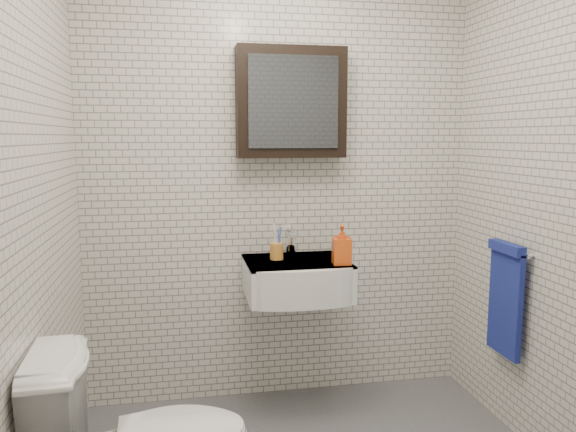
{
  "coord_description": "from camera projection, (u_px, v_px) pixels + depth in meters",
  "views": [
    {
      "loc": [
        -0.56,
        -2.14,
        1.51
      ],
      "look_at": [
        -0.06,
        0.45,
        1.14
      ],
      "focal_mm": 35.0,
      "sensor_mm": 36.0,
      "label": 1
    }
  ],
  "objects": [
    {
      "name": "toothbrush_cup",
      "position": [
        277.0,
        250.0,
        3.06
      ],
      "size": [
        0.08,
        0.08,
        0.2
      ],
      "rotation": [
        0.0,
        0.0,
        0.21
      ],
      "color": "orange",
      "rests_on": "washbasin"
    },
    {
      "name": "washbasin",
      "position": [
        298.0,
        279.0,
        3.02
      ],
      "size": [
        0.55,
        0.5,
        0.2
      ],
      "color": "white",
      "rests_on": "room_shell"
    },
    {
      "name": "towel_rail",
      "position": [
        506.0,
        294.0,
        2.84
      ],
      "size": [
        0.09,
        0.3,
        0.58
      ],
      "color": "silver",
      "rests_on": "room_shell"
    },
    {
      "name": "faucet",
      "position": [
        291.0,
        243.0,
        3.19
      ],
      "size": [
        0.06,
        0.2,
        0.15
      ],
      "color": "silver",
      "rests_on": "washbasin"
    },
    {
      "name": "soap_bottle",
      "position": [
        342.0,
        245.0,
        2.94
      ],
      "size": [
        0.1,
        0.11,
        0.21
      ],
      "primitive_type": "imported",
      "rotation": [
        0.0,
        0.0,
        -0.12
      ],
      "color": "orange",
      "rests_on": "washbasin"
    },
    {
      "name": "mirror_cabinet",
      "position": [
        291.0,
        103.0,
        3.07
      ],
      "size": [
        0.6,
        0.15,
        0.6
      ],
      "color": "black",
      "rests_on": "room_shell"
    },
    {
      "name": "room_shell",
      "position": [
        325.0,
        149.0,
        2.2
      ],
      "size": [
        2.22,
        2.02,
        2.51
      ],
      "color": "silver",
      "rests_on": "ground"
    }
  ]
}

